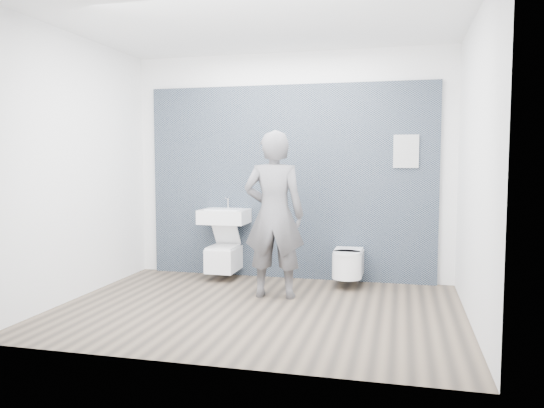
% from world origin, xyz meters
% --- Properties ---
extents(ground, '(4.00, 4.00, 0.00)m').
position_xyz_m(ground, '(0.00, 0.00, 0.00)').
color(ground, brown).
rests_on(ground, ground).
extents(room_shell, '(4.00, 4.00, 4.00)m').
position_xyz_m(room_shell, '(0.00, 0.00, 1.74)').
color(room_shell, white).
rests_on(room_shell, ground).
extents(tile_wall, '(3.60, 0.06, 2.40)m').
position_xyz_m(tile_wall, '(0.00, 1.47, 0.00)').
color(tile_wall, black).
rests_on(tile_wall, ground).
extents(washbasin, '(0.58, 0.43, 0.43)m').
position_xyz_m(washbasin, '(-0.76, 1.22, 0.79)').
color(washbasin, white).
rests_on(washbasin, ground).
extents(toilet_square, '(0.34, 0.50, 0.62)m').
position_xyz_m(toilet_square, '(-0.76, 1.19, 0.27)').
color(toilet_square, white).
rests_on(toilet_square, ground).
extents(toilet_rounded, '(0.34, 0.57, 0.31)m').
position_xyz_m(toilet_rounded, '(0.78, 1.15, 0.28)').
color(toilet_rounded, white).
rests_on(toilet_rounded, ground).
extents(info_placard, '(0.29, 0.03, 0.39)m').
position_xyz_m(info_placard, '(1.41, 1.43, 0.00)').
color(info_placard, white).
rests_on(info_placard, ground).
extents(visitor, '(0.69, 0.48, 1.79)m').
position_xyz_m(visitor, '(0.05, 0.50, 0.89)').
color(visitor, '#5D5D61').
rests_on(visitor, ground).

